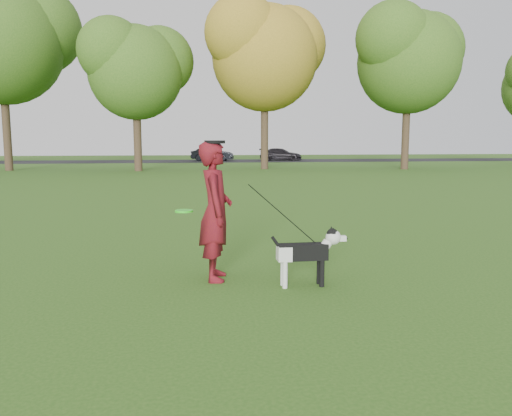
{
  "coord_description": "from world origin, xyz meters",
  "views": [
    {
      "loc": [
        -1.13,
        -5.88,
        1.82
      ],
      "look_at": [
        -0.22,
        0.56,
        0.95
      ],
      "focal_mm": 35.0,
      "sensor_mm": 36.0,
      "label": 1
    }
  ],
  "objects": [
    {
      "name": "ground",
      "position": [
        0.0,
        0.0,
        0.0
      ],
      "size": [
        120.0,
        120.0,
        0.0
      ],
      "primitive_type": "plane",
      "color": "#285116",
      "rests_on": "ground"
    },
    {
      "name": "road",
      "position": [
        0.0,
        40.0,
        0.01
      ],
      "size": [
        120.0,
        7.0,
        0.02
      ],
      "primitive_type": "cube",
      "color": "black",
      "rests_on": "ground"
    },
    {
      "name": "man",
      "position": [
        -0.75,
        0.6,
        0.91
      ],
      "size": [
        0.49,
        0.7,
        1.82
      ],
      "primitive_type": "imported",
      "rotation": [
        0.0,
        0.0,
        1.5
      ],
      "color": "#540C1D",
      "rests_on": "ground"
    },
    {
      "name": "dog",
      "position": [
        0.38,
        0.12,
        0.46
      ],
      "size": [
        0.99,
        0.2,
        0.75
      ],
      "color": "black",
      "rests_on": "ground"
    },
    {
      "name": "car_mid",
      "position": [
        1.32,
        40.0,
        0.64
      ],
      "size": [
        3.99,
        2.41,
        1.24
      ],
      "primitive_type": "imported",
      "rotation": [
        0.0,
        0.0,
        1.26
      ],
      "color": "black",
      "rests_on": "road"
    },
    {
      "name": "car_right",
      "position": [
        7.68,
        40.0,
        0.59
      ],
      "size": [
        4.19,
        2.58,
        1.13
      ],
      "primitive_type": "imported",
      "rotation": [
        0.0,
        0.0,
        1.3
      ],
      "color": "black",
      "rests_on": "road"
    },
    {
      "name": "man_held_items",
      "position": [
        0.08,
        0.33,
        0.89
      ],
      "size": [
        1.8,
        0.61,
        1.33
      ],
      "color": "#2BE71D",
      "rests_on": "ground"
    },
    {
      "name": "tree_row",
      "position": [
        -1.43,
        26.07,
        7.41
      ],
      "size": [
        51.74,
        8.86,
        12.01
      ],
      "color": "#38281C",
      "rests_on": "ground"
    }
  ]
}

